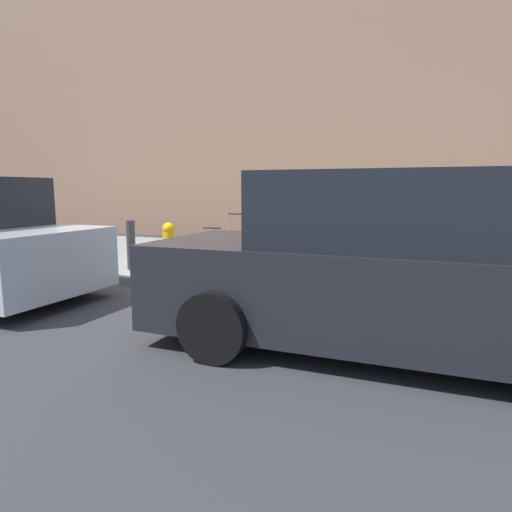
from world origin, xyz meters
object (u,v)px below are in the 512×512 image
object	(u,v)px
suitcase_silver_1	(337,262)
suitcase_black_2	(303,264)
suitcase_red_3	(272,255)
bollard_post	(131,245)
suitcase_olive_5	(212,258)
parked_car_charcoal_0	(395,270)
suitcase_teal_4	(241,254)
fire_hydrant	(169,246)
suitcase_maroon_0	(368,261)

from	to	relation	value
suitcase_silver_1	suitcase_black_2	distance (m)	0.51
suitcase_red_3	bollard_post	world-z (taller)	suitcase_red_3
suitcase_olive_5	parked_car_charcoal_0	world-z (taller)	parked_car_charcoal_0
bollard_post	suitcase_red_3	bearing A→B (deg)	-175.48
suitcase_teal_4	bollard_post	xyz separation A→B (m)	(1.97, 0.19, 0.07)
suitcase_red_3	fire_hydrant	world-z (taller)	suitcase_red_3
suitcase_teal_4	parked_car_charcoal_0	size ratio (longest dim) A/B	0.22
fire_hydrant	bollard_post	world-z (taller)	bollard_post
suitcase_teal_4	fire_hydrant	distance (m)	1.32
suitcase_maroon_0	suitcase_silver_1	world-z (taller)	suitcase_silver_1
suitcase_teal_4	bollard_post	world-z (taller)	suitcase_teal_4
suitcase_maroon_0	suitcase_black_2	size ratio (longest dim) A/B	1.34
suitcase_black_2	suitcase_red_3	xyz separation A→B (m)	(0.52, -0.10, 0.09)
suitcase_silver_1	suitcase_teal_4	bearing A→B (deg)	0.53
suitcase_red_3	bollard_post	distance (m)	2.50
suitcase_olive_5	parked_car_charcoal_0	xyz separation A→B (m)	(-3.01, 2.23, 0.38)
suitcase_teal_4	suitcase_maroon_0	bearing A→B (deg)	177.33
suitcase_olive_5	fire_hydrant	distance (m)	0.82
suitcase_olive_5	parked_car_charcoal_0	bearing A→B (deg)	143.52
suitcase_black_2	parked_car_charcoal_0	distance (m)	2.64
suitcase_silver_1	fire_hydrant	world-z (taller)	suitcase_silver_1
fire_hydrant	bollard_post	distance (m)	0.68
suitcase_maroon_0	fire_hydrant	xyz separation A→B (m)	(3.31, -0.06, 0.07)
suitcase_silver_1	suitcase_teal_4	size ratio (longest dim) A/B	0.84
suitcase_black_2	parked_car_charcoal_0	world-z (taller)	parked_car_charcoal_0
suitcase_teal_4	suitcase_olive_5	world-z (taller)	suitcase_teal_4
fire_hydrant	parked_car_charcoal_0	bearing A→B (deg)	149.95
suitcase_black_2	suitcase_red_3	distance (m)	0.53
suitcase_maroon_0	bollard_post	xyz separation A→B (m)	(3.97, 0.09, 0.06)
suitcase_maroon_0	suitcase_silver_1	size ratio (longest dim) A/B	0.93
suitcase_maroon_0	fire_hydrant	bearing A→B (deg)	-0.99
parked_car_charcoal_0	fire_hydrant	bearing A→B (deg)	-30.05
suitcase_black_2	suitcase_maroon_0	bearing A→B (deg)	179.57
suitcase_teal_4	parked_car_charcoal_0	bearing A→B (deg)	138.12
suitcase_maroon_0	suitcase_olive_5	world-z (taller)	suitcase_maroon_0
suitcase_teal_4	suitcase_silver_1	bearing A→B (deg)	-179.47
suitcase_olive_5	suitcase_black_2	bearing A→B (deg)	177.39
suitcase_maroon_0	suitcase_black_2	bearing A→B (deg)	-0.43
bollard_post	parked_car_charcoal_0	size ratio (longest dim) A/B	0.18
fire_hydrant	bollard_post	size ratio (longest dim) A/B	0.97
suitcase_black_2	fire_hydrant	size ratio (longest dim) A/B	0.71
parked_car_charcoal_0	suitcase_silver_1	bearing A→B (deg)	-66.81
suitcase_teal_4	bollard_post	size ratio (longest dim) A/B	1.18
suitcase_maroon_0	parked_car_charcoal_0	distance (m)	2.23
suitcase_black_2	suitcase_red_3	world-z (taller)	suitcase_red_3
suitcase_red_3	bollard_post	size ratio (longest dim) A/B	1.20
suitcase_red_3	bollard_post	xyz separation A→B (m)	(2.49, 0.20, 0.07)
fire_hydrant	suitcase_teal_4	bearing A→B (deg)	-178.44
parked_car_charcoal_0	suitcase_black_2	bearing A→B (deg)	-55.78
suitcase_black_2	suitcase_teal_4	xyz separation A→B (m)	(1.03, -0.09, 0.09)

